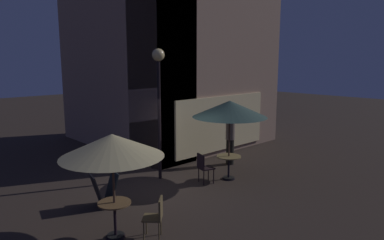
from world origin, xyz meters
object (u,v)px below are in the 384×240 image
object	(u,v)px
street_lamp_near_corner	(159,82)
cafe_table_1	(229,162)
cafe_chair_0	(156,214)
patio_umbrella_0	(112,146)
patio_umbrella_1	(230,109)
menu_sandwich_board	(104,190)
cafe_chair_1	(204,166)
cafe_table_0	(115,213)
patron_standing_0	(230,139)

from	to	relation	value
street_lamp_near_corner	cafe_table_1	size ratio (longest dim) A/B	5.32
cafe_table_1	cafe_chair_0	distance (m)	4.12
patio_umbrella_0	patio_umbrella_1	distance (m)	4.55
menu_sandwich_board	cafe_chair_1	distance (m)	3.05
menu_sandwich_board	cafe_table_1	distance (m)	3.92
street_lamp_near_corner	cafe_table_0	bearing A→B (deg)	-142.48
patio_umbrella_0	cafe_chair_1	xyz separation A→B (m)	(3.64, 1.04, -1.42)
street_lamp_near_corner	patio_umbrella_1	distance (m)	2.28
cafe_table_1	patio_umbrella_0	distance (m)	4.76
street_lamp_near_corner	cafe_table_0	size ratio (longest dim) A/B	5.17
patio_umbrella_1	cafe_chair_0	bearing A→B (deg)	-160.31
street_lamp_near_corner	cafe_chair_1	world-z (taller)	street_lamp_near_corner
cafe_table_0	cafe_chair_1	size ratio (longest dim) A/B	0.85
street_lamp_near_corner	patio_umbrella_0	bearing A→B (deg)	-142.48
cafe_chair_1	patron_standing_0	world-z (taller)	patron_standing_0
menu_sandwich_board	patron_standing_0	distance (m)	5.10
patio_umbrella_1	cafe_chair_1	bearing A→B (deg)	162.57
patio_umbrella_0	cafe_table_0	bearing A→B (deg)	-26.57
street_lamp_near_corner	cafe_chair_0	size ratio (longest dim) A/B	4.58
street_lamp_near_corner	cafe_chair_1	size ratio (longest dim) A/B	4.41
cafe_chair_0	cafe_chair_1	bearing A→B (deg)	-106.02
cafe_table_1	patio_umbrella_1	distance (m)	1.65
menu_sandwich_board	cafe_chair_1	xyz separation A→B (m)	(3.00, -0.55, 0.12)
menu_sandwich_board	cafe_table_1	world-z (taller)	menu_sandwich_board
patio_umbrella_1	patio_umbrella_0	bearing A→B (deg)	-170.23
street_lamp_near_corner	patio_umbrella_1	bearing A→B (deg)	-44.87
cafe_table_0	patio_umbrella_1	distance (m)	4.84
cafe_table_0	cafe_table_1	world-z (taller)	cafe_table_0
menu_sandwich_board	patio_umbrella_0	distance (m)	2.30
cafe_table_0	cafe_chair_1	world-z (taller)	cafe_chair_1
patron_standing_0	menu_sandwich_board	bearing A→B (deg)	-29.96
menu_sandwich_board	cafe_table_0	world-z (taller)	menu_sandwich_board
cafe_table_0	patron_standing_0	distance (m)	6.00
patio_umbrella_0	cafe_chair_0	size ratio (longest dim) A/B	2.53
patio_umbrella_0	patron_standing_0	world-z (taller)	patio_umbrella_0
patio_umbrella_1	cafe_chair_0	xyz separation A→B (m)	(-3.88, -1.39, -1.67)
cafe_table_0	cafe_chair_0	xyz separation A→B (m)	(0.61, -0.61, -0.02)
cafe_chair_1	patron_standing_0	distance (m)	2.24
cafe_chair_1	patron_standing_0	bearing A→B (deg)	37.12
cafe_table_0	cafe_chair_0	size ratio (longest dim) A/B	0.89
patio_umbrella_0	cafe_chair_0	xyz separation A→B (m)	(0.61, -0.61, -1.44)
street_lamp_near_corner	menu_sandwich_board	xyz separation A→B (m)	(-2.32, -0.69, -2.56)
patio_umbrella_0	cafe_chair_0	bearing A→B (deg)	-45.44
cafe_table_0	patron_standing_0	bearing A→B (deg)	17.29
cafe_table_0	cafe_chair_0	bearing A→B (deg)	-45.44
street_lamp_near_corner	cafe_chair_0	bearing A→B (deg)	-129.23
patio_umbrella_0	patron_standing_0	distance (m)	6.08
cafe_table_0	menu_sandwich_board	bearing A→B (deg)	67.92
cafe_chair_0	patio_umbrella_1	bearing A→B (deg)	-114.87
street_lamp_near_corner	menu_sandwich_board	distance (m)	3.53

